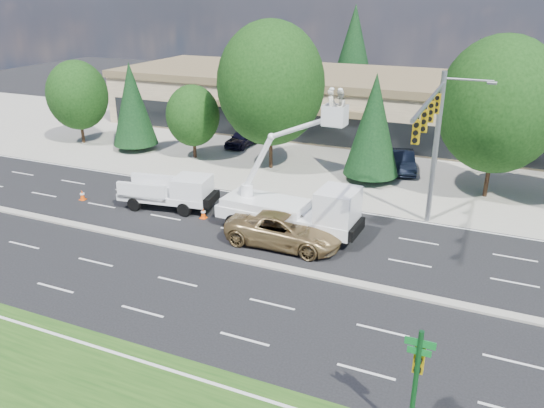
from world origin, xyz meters
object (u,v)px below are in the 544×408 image
at_px(bucket_truck, 300,205).
at_px(street_sign_pole, 417,373).
at_px(utility_pickup, 172,195).
at_px(minivan, 285,229).
at_px(signal_mast, 434,132).

bearing_deg(bucket_truck, street_sign_pole, -53.32).
xyz_separation_m(utility_pickup, minivan, (8.61, -1.96, -0.03)).
height_order(street_sign_pole, utility_pickup, street_sign_pole).
xyz_separation_m(bucket_truck, minivan, (-0.29, -1.48, -0.97)).
bearing_deg(bucket_truck, minivan, -98.62).
bearing_deg(signal_mast, street_sign_pole, -82.73).
bearing_deg(bucket_truck, utility_pickup, 179.49).
distance_m(signal_mast, bucket_truck, 8.27).
relative_size(signal_mast, utility_pickup, 1.65).
bearing_deg(utility_pickup, minivan, -21.51).
height_order(signal_mast, minivan, signal_mast).
bearing_deg(street_sign_pole, signal_mast, 97.27).
xyz_separation_m(street_sign_pole, utility_pickup, (-17.40, 13.05, -1.51)).
bearing_deg(signal_mast, utility_pickup, -171.18).
distance_m(bucket_truck, minivan, 1.79).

